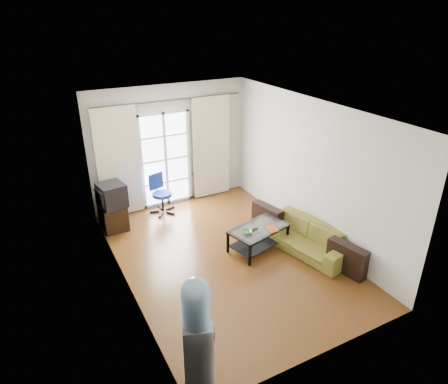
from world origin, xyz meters
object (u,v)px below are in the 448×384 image
object	(u,v)px
tv_stand	(113,215)
task_chair	(162,201)
sofa	(304,236)
crt_tv	(111,195)
coffee_table	(258,235)
water_cooler	(197,336)

from	to	relation	value
tv_stand	task_chair	bearing A→B (deg)	6.13
sofa	crt_tv	xyz separation A→B (m)	(-2.93, 2.42, 0.48)
task_chair	sofa	bearing A→B (deg)	-72.85
coffee_table	crt_tv	distance (m)	3.02
crt_tv	water_cooler	xyz separation A→B (m)	(-0.06, -4.30, 0.09)
crt_tv	tv_stand	bearing A→B (deg)	80.44
coffee_table	task_chair	distance (m)	2.50
task_chair	water_cooler	world-z (taller)	water_cooler
tv_stand	crt_tv	size ratio (longest dim) A/B	1.20
tv_stand	coffee_table	bearing A→B (deg)	-45.69
sofa	water_cooler	bearing A→B (deg)	-70.07
task_chair	coffee_table	bearing A→B (deg)	-81.44
crt_tv	water_cooler	bearing A→B (deg)	-100.68
sofa	task_chair	world-z (taller)	task_chair
sofa	coffee_table	bearing A→B (deg)	-131.44
water_cooler	coffee_table	bearing A→B (deg)	64.41
sofa	crt_tv	world-z (taller)	crt_tv
coffee_table	tv_stand	world-z (taller)	tv_stand
sofa	crt_tv	bearing A→B (deg)	-141.68
coffee_table	crt_tv	world-z (taller)	crt_tv
crt_tv	water_cooler	distance (m)	4.30
tv_stand	water_cooler	distance (m)	4.42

